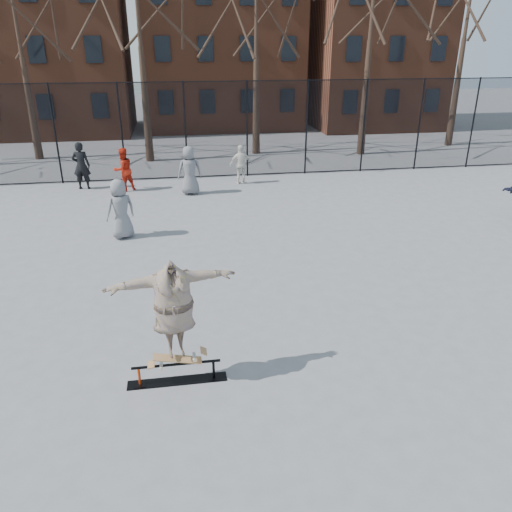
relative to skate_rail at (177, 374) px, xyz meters
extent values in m
plane|color=slate|center=(2.07, 1.05, -0.15)|extent=(100.00, 100.00, 0.00)
cube|color=black|center=(0.00, 0.00, -0.14)|extent=(1.74, 0.27, 0.01)
cylinder|color=red|center=(-0.64, 0.00, 0.03)|extent=(0.04, 0.04, 0.36)
cylinder|color=black|center=(0.64, 0.00, 0.03)|extent=(0.04, 0.04, 0.36)
cylinder|color=black|center=(0.00, 0.00, 0.21)|extent=(1.53, 0.05, 0.05)
imported|color=#5D327F|center=(0.03, 0.00, 1.22)|extent=(2.23, 0.94, 1.76)
imported|color=slate|center=(-1.51, 7.29, 0.75)|extent=(1.05, 0.92, 1.80)
imported|color=black|center=(-3.51, 13.05, 0.79)|extent=(0.72, 0.52, 1.87)
imported|color=red|center=(-1.86, 12.52, 0.69)|extent=(1.03, 0.98, 1.68)
imported|color=silver|center=(2.84, 12.83, 0.65)|extent=(0.94, 0.41, 1.60)
imported|color=slate|center=(0.69, 11.61, 0.78)|extent=(0.95, 0.66, 1.86)
cylinder|color=black|center=(-4.53, 14.05, 1.85)|extent=(0.07, 0.07, 4.00)
cylinder|color=black|center=(-1.93, 14.05, 1.85)|extent=(0.07, 0.07, 4.00)
cylinder|color=black|center=(0.67, 14.05, 1.85)|extent=(0.07, 0.07, 4.00)
cylinder|color=black|center=(3.27, 14.05, 1.85)|extent=(0.07, 0.07, 4.00)
cylinder|color=black|center=(5.87, 14.05, 1.85)|extent=(0.07, 0.07, 4.00)
cylinder|color=black|center=(8.47, 14.05, 1.85)|extent=(0.07, 0.07, 4.00)
cylinder|color=black|center=(11.07, 14.05, 1.85)|extent=(0.07, 0.07, 4.00)
cylinder|color=black|center=(13.67, 14.05, 1.85)|extent=(0.07, 0.07, 4.00)
cube|color=black|center=(2.07, 14.05, 1.85)|extent=(34.00, 0.01, 4.00)
cylinder|color=black|center=(2.07, 14.05, 3.81)|extent=(34.00, 0.04, 0.04)
cone|color=black|center=(-6.43, 18.85, 2.16)|extent=(0.40, 0.40, 4.62)
cone|color=black|center=(-0.93, 17.55, 2.16)|extent=(0.40, 0.40, 4.62)
cone|color=black|center=(4.57, 18.85, 2.16)|extent=(0.40, 0.40, 4.62)
cone|color=black|center=(10.07, 17.55, 2.16)|extent=(0.40, 0.40, 4.62)
cone|color=black|center=(15.57, 18.85, 2.16)|extent=(0.40, 0.40, 4.62)
cube|color=brown|center=(-6.93, 27.05, 5.85)|extent=(9.00, 7.00, 12.00)
cube|color=brown|center=(3.57, 27.05, 6.35)|extent=(10.00, 7.00, 13.00)
cube|color=brown|center=(13.57, 27.05, 5.35)|extent=(8.00, 7.00, 11.00)
camera|label=1|loc=(0.23, -7.30, 5.39)|focal=35.00mm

